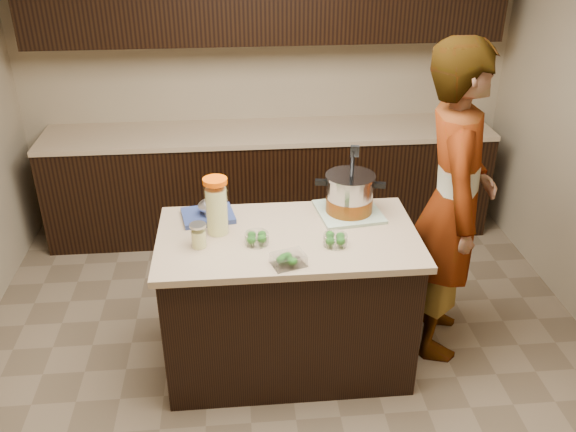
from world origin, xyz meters
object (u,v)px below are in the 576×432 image
object	(u,v)px
stock_pot	(350,196)
person	(453,205)
island	(288,300)
lemonade_pitcher	(217,208)

from	to	relation	value
stock_pot	person	world-z (taller)	person
person	island	bearing A→B (deg)	112.06
stock_pot	lemonade_pitcher	world-z (taller)	stock_pot
person	lemonade_pitcher	bearing A→B (deg)	107.08
island	person	world-z (taller)	person
island	person	bearing A→B (deg)	7.82
stock_pot	lemonade_pitcher	bearing A→B (deg)	-156.65
stock_pot	lemonade_pitcher	xyz separation A→B (m)	(-0.77, -0.16, 0.04)
island	lemonade_pitcher	world-z (taller)	lemonade_pitcher
stock_pot	lemonade_pitcher	size ratio (longest dim) A/B	1.27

